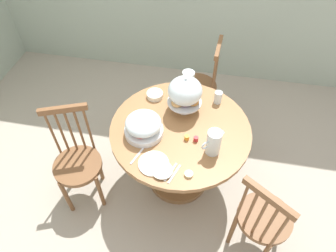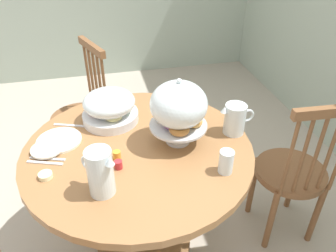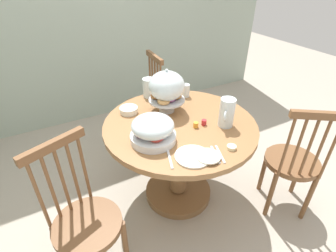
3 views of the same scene
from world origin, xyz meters
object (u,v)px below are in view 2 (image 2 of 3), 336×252
at_px(windsor_chair_by_cabinet, 83,117).
at_px(cereal_bowl, 185,107).
at_px(milk_pitcher, 235,120).
at_px(butter_dish, 45,175).
at_px(orange_juice_pitcher, 101,174).
at_px(dining_table, 140,182).
at_px(fruit_platter_covered, 110,107).
at_px(pastry_stand_with_dome, 179,107).
at_px(china_plate_large, 59,140).
at_px(china_plate_small, 47,149).
at_px(drinking_glass, 226,162).
at_px(windsor_chair_near_window, 293,174).

xyz_separation_m(windsor_chair_by_cabinet, cereal_bowl, (0.53, 0.61, 0.31)).
bearing_deg(milk_pitcher, windsor_chair_by_cabinet, -135.05).
xyz_separation_m(milk_pitcher, butter_dish, (0.14, -0.92, -0.06)).
distance_m(windsor_chair_by_cabinet, milk_pitcher, 1.18).
bearing_deg(butter_dish, orange_juice_pitcher, 59.31).
relative_size(dining_table, fruit_platter_covered, 3.73).
height_order(pastry_stand_with_dome, orange_juice_pitcher, pastry_stand_with_dome).
xyz_separation_m(china_plate_large, butter_dish, (0.26, -0.05, 0.01)).
xyz_separation_m(orange_juice_pitcher, china_plate_large, (-0.40, -0.19, -0.09)).
bearing_deg(china_plate_large, fruit_platter_covered, 116.44).
xyz_separation_m(china_plate_small, drinking_glass, (0.32, 0.78, 0.04)).
bearing_deg(orange_juice_pitcher, china_plate_large, -154.47).
height_order(windsor_chair_near_window, pastry_stand_with_dome, pastry_stand_with_dome).
bearing_deg(windsor_chair_near_window, windsor_chair_by_cabinet, -127.61).
xyz_separation_m(windsor_chair_by_cabinet, butter_dish, (0.93, -0.13, 0.30)).
bearing_deg(windsor_chair_by_cabinet, china_plate_small, -10.28).
distance_m(dining_table, orange_juice_pitcher, 0.46).
height_order(dining_table, orange_juice_pitcher, orange_juice_pitcher).
height_order(pastry_stand_with_dome, china_plate_large, pastry_stand_with_dome).
relative_size(windsor_chair_near_window, drinking_glass, 8.86).
distance_m(china_plate_small, cereal_bowl, 0.77).
height_order(windsor_chair_by_cabinet, pastry_stand_with_dome, pastry_stand_with_dome).
bearing_deg(windsor_chair_near_window, china_plate_small, -96.05).
bearing_deg(windsor_chair_near_window, butter_dish, -87.81).
distance_m(dining_table, milk_pitcher, 0.59).
relative_size(drinking_glass, butter_dish, 1.83).
bearing_deg(butter_dish, fruit_platter_covered, 141.16).
bearing_deg(windsor_chair_near_window, fruit_platter_covered, -109.75).
bearing_deg(cereal_bowl, fruit_platter_covered, -89.18).
xyz_separation_m(pastry_stand_with_dome, butter_dish, (0.13, -0.62, -0.19)).
distance_m(fruit_platter_covered, butter_dish, 0.51).
bearing_deg(fruit_platter_covered, china_plate_large, -63.56).
distance_m(cereal_bowl, drinking_glass, 0.54).
xyz_separation_m(china_plate_large, drinking_glass, (0.40, 0.72, 0.05)).
distance_m(dining_table, pastry_stand_with_dome, 0.47).
xyz_separation_m(drinking_glass, butter_dish, (-0.14, -0.77, -0.04)).
bearing_deg(butter_dish, windsor_chair_by_cabinet, 172.10).
bearing_deg(pastry_stand_with_dome, dining_table, -89.35).
height_order(pastry_stand_with_dome, fruit_platter_covered, pastry_stand_with_dome).
height_order(windsor_chair_by_cabinet, fruit_platter_covered, windsor_chair_by_cabinet).
bearing_deg(cereal_bowl, milk_pitcher, 35.54).
height_order(cereal_bowl, butter_dish, cereal_bowl).
distance_m(orange_juice_pitcher, cereal_bowl, 0.74).
bearing_deg(fruit_platter_covered, windsor_chair_near_window, 70.25).
bearing_deg(pastry_stand_with_dome, china_plate_small, -95.22).
bearing_deg(windsor_chair_by_cabinet, fruit_platter_covered, 19.17).
distance_m(orange_juice_pitcher, china_plate_large, 0.45).
bearing_deg(china_plate_small, pastry_stand_with_dome, 84.78).
relative_size(dining_table, windsor_chair_near_window, 1.15).
relative_size(windsor_chair_near_window, windsor_chair_by_cabinet, 1.00).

